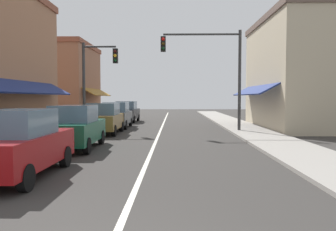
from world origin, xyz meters
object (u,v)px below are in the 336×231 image
object	(u,v)px
parked_car_nearest_left	(17,144)
parked_car_second_left	(75,127)
parked_car_distant_left	(127,112)
traffic_signal_mast_arm	(213,63)
parked_car_third_left	(104,119)
parked_car_far_left	(116,115)
traffic_signal_left_corner	(95,74)

from	to	relation	value
parked_car_nearest_left	parked_car_second_left	size ratio (longest dim) A/B	0.99
parked_car_distant_left	traffic_signal_mast_arm	xyz separation A→B (m)	(6.40, -8.40, 3.26)
parked_car_third_left	traffic_signal_mast_arm	distance (m)	7.24
parked_car_nearest_left	parked_car_third_left	world-z (taller)	same
parked_car_third_left	parked_car_distant_left	world-z (taller)	same
parked_car_distant_left	traffic_signal_mast_arm	world-z (taller)	traffic_signal_mast_arm
parked_car_third_left	parked_car_nearest_left	bearing A→B (deg)	-90.58
parked_car_far_left	traffic_signal_mast_arm	bearing A→B (deg)	-23.84
parked_car_second_left	parked_car_third_left	size ratio (longest dim) A/B	1.01
parked_car_nearest_left	traffic_signal_left_corner	size ratio (longest dim) A/B	0.75
parked_car_third_left	parked_car_distant_left	xyz separation A→B (m)	(-0.05, 9.59, 0.00)
parked_car_nearest_left	parked_car_far_left	bearing A→B (deg)	89.78
parked_car_third_left	traffic_signal_left_corner	bearing A→B (deg)	116.34
parked_car_nearest_left	traffic_signal_left_corner	xyz separation A→B (m)	(-0.91, 12.54, 2.69)
parked_car_nearest_left	parked_car_far_left	size ratio (longest dim) A/B	1.00
parked_car_second_left	traffic_signal_mast_arm	bearing A→B (deg)	46.21
parked_car_third_left	parked_car_distant_left	bearing A→B (deg)	89.89
parked_car_far_left	parked_car_third_left	bearing A→B (deg)	-90.80
parked_car_far_left	traffic_signal_left_corner	size ratio (longest dim) A/B	0.75
traffic_signal_left_corner	parked_car_nearest_left	bearing A→B (deg)	-85.85
parked_car_second_left	parked_car_far_left	bearing A→B (deg)	88.51
parked_car_nearest_left	parked_car_second_left	distance (m)	4.91
parked_car_second_left	parked_car_third_left	xyz separation A→B (m)	(-0.01, 5.75, 0.00)
parked_car_third_left	traffic_signal_left_corner	size ratio (longest dim) A/B	0.75
parked_car_third_left	parked_car_distant_left	distance (m)	9.59
parked_car_distant_left	parked_car_nearest_left	bearing A→B (deg)	-88.50
traffic_signal_mast_arm	traffic_signal_left_corner	distance (m)	7.36
parked_car_distant_left	traffic_signal_left_corner	size ratio (longest dim) A/B	0.75
parked_car_nearest_left	traffic_signal_left_corner	world-z (taller)	traffic_signal_left_corner
parked_car_distant_left	parked_car_far_left	bearing A→B (deg)	-87.71
traffic_signal_left_corner	traffic_signal_mast_arm	bearing A→B (deg)	-5.40
parked_car_second_left	parked_car_far_left	distance (m)	9.70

